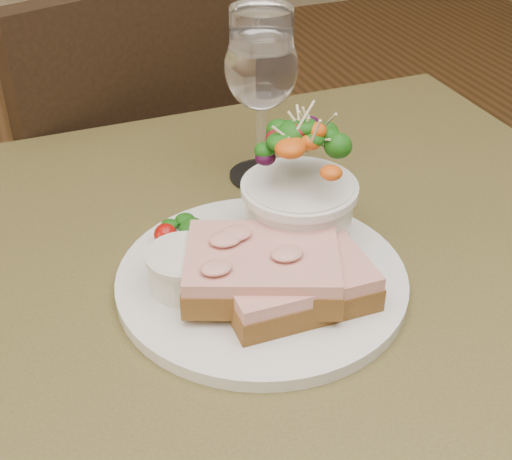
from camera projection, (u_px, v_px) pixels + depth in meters
name	position (u px, v px, depth m)	size (l,w,h in m)	color
cafe_table	(283.00, 385.00, 0.67)	(0.80, 0.80, 0.75)	#423A1C
chair_far	(128.00, 286.00, 1.36)	(0.53, 0.53, 0.90)	black
dinner_plate	(262.00, 279.00, 0.63)	(0.26, 0.26, 0.01)	silver
sandwich_front	(294.00, 279.00, 0.60)	(0.13, 0.09, 0.03)	#553016
sandwich_back	(262.00, 268.00, 0.60)	(0.16, 0.14, 0.03)	#553016
ramekin	(185.00, 268.00, 0.61)	(0.06, 0.06, 0.04)	silver
salad_bowl	(300.00, 185.00, 0.64)	(0.10, 0.10, 0.13)	silver
garnish	(174.00, 232.00, 0.67)	(0.05, 0.04, 0.02)	#0F390A
wine_glass	(261.00, 72.00, 0.73)	(0.08, 0.08, 0.18)	white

